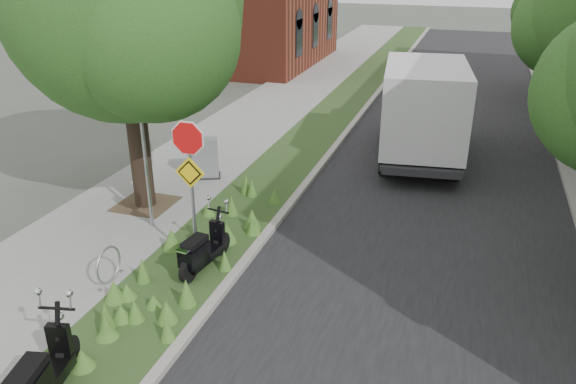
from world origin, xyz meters
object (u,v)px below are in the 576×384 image
box_truck (423,106)px  utility_cabinet (205,159)px  scooter_far (200,254)px  sign_assembly (190,165)px

box_truck → utility_cabinet: (-5.61, -3.85, -1.04)m
scooter_far → sign_assembly: bearing=130.7°
utility_cabinet → sign_assembly: bearing=-65.9°
scooter_far → box_truck: size_ratio=0.29×
sign_assembly → scooter_far: size_ratio=1.87×
utility_cabinet → scooter_far: bearing=-64.8°
sign_assembly → utility_cabinet: 5.12m
utility_cabinet → box_truck: bearing=34.5°
scooter_far → box_truck: box_truck is taller
scooter_far → utility_cabinet: 5.19m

